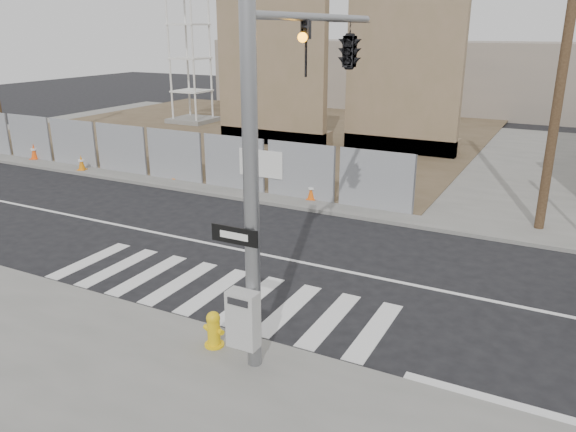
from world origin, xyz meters
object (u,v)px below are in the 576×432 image
at_px(traffic_cone_b, 81,163).
at_px(traffic_cone_c, 175,171).
at_px(traffic_cone_a, 34,152).
at_px(traffic_cone_d, 312,191).
at_px(signal_pole, 321,89).
at_px(fire_hydrant, 214,329).

distance_m(traffic_cone_b, traffic_cone_c, 4.52).
relative_size(traffic_cone_a, traffic_cone_b, 1.10).
height_order(traffic_cone_c, traffic_cone_d, traffic_cone_c).
distance_m(signal_pole, fire_hydrant, 5.12).
distance_m(traffic_cone_a, traffic_cone_d, 14.22).
height_order(signal_pole, traffic_cone_a, signal_pole).
xyz_separation_m(signal_pole, traffic_cone_a, (-17.69, 7.00, -4.32)).
bearing_deg(traffic_cone_c, fire_hydrant, -48.57).
relative_size(traffic_cone_a, traffic_cone_d, 1.12).
xyz_separation_m(traffic_cone_a, traffic_cone_d, (14.22, 0.07, -0.04)).
bearing_deg(signal_pole, traffic_cone_d, 116.09).
distance_m(signal_pole, traffic_cone_b, 16.11).
bearing_deg(traffic_cone_a, fire_hydrant, -29.90).
relative_size(signal_pole, traffic_cone_b, 10.83).
xyz_separation_m(signal_pole, traffic_cone_c, (-9.63, 7.19, -4.34)).
distance_m(fire_hydrant, traffic_cone_d, 9.98).
height_order(traffic_cone_b, traffic_cone_d, traffic_cone_b).
relative_size(fire_hydrant, traffic_cone_a, 1.02).
xyz_separation_m(fire_hydrant, traffic_cone_a, (-16.69, 9.60, -0.01)).
height_order(traffic_cone_a, traffic_cone_c, traffic_cone_a).
height_order(traffic_cone_a, traffic_cone_d, traffic_cone_a).
bearing_deg(signal_pole, traffic_cone_a, 158.40).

